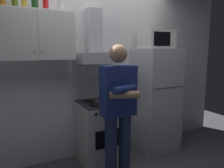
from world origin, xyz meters
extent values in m
plane|color=#4C4C51|center=(0.00, 0.00, 0.00)|extent=(7.00, 7.00, 0.00)
cube|color=white|center=(0.00, 0.60, 1.35)|extent=(4.80, 0.10, 2.70)
cube|color=white|center=(-0.85, 0.38, 1.75)|extent=(0.90, 0.34, 0.60)
cube|color=white|center=(-1.07, 0.20, 1.75)|extent=(0.43, 0.01, 0.58)
cube|color=white|center=(-0.62, 0.20, 1.75)|extent=(0.43, 0.01, 0.58)
sphere|color=#B2B2B7|center=(-0.89, 0.19, 1.57)|extent=(0.02, 0.02, 0.02)
sphere|color=#B2B2B7|center=(-0.81, 0.19, 1.57)|extent=(0.02, 0.02, 0.02)
cube|color=silver|center=(-0.05, 0.25, 0.42)|extent=(0.60, 0.60, 0.85)
cube|color=black|center=(-0.05, 0.25, 0.86)|extent=(0.59, 0.59, 0.01)
cube|color=black|center=(-0.05, -0.05, 0.45)|extent=(0.42, 0.01, 0.24)
cylinder|color=black|center=(-0.18, 0.13, 0.87)|extent=(0.16, 0.16, 0.01)
cylinder|color=black|center=(0.08, 0.13, 0.87)|extent=(0.16, 0.16, 0.01)
cylinder|color=black|center=(-0.18, 0.37, 0.87)|extent=(0.16, 0.16, 0.01)
cylinder|color=black|center=(0.08, 0.37, 0.87)|extent=(0.16, 0.16, 0.01)
cylinder|color=black|center=(-0.25, -0.06, 0.80)|extent=(0.04, 0.02, 0.04)
cylinder|color=black|center=(-0.12, -0.06, 0.80)|extent=(0.04, 0.02, 0.04)
cylinder|color=black|center=(0.02, -0.06, 0.80)|extent=(0.04, 0.02, 0.04)
cylinder|color=black|center=(0.15, -0.06, 0.80)|extent=(0.04, 0.02, 0.04)
cube|color=#B7BABF|center=(-0.05, 0.33, 1.47)|extent=(0.60, 0.44, 0.15)
cube|color=#B7BABF|center=(-0.05, 0.47, 1.85)|extent=(0.20, 0.16, 0.60)
cube|color=silver|center=(0.90, 0.25, 0.80)|extent=(0.60, 0.60, 1.60)
cube|color=#4C4C4C|center=(0.90, -0.05, 1.04)|extent=(0.59, 0.01, 0.01)
cylinder|color=silver|center=(0.65, -0.06, 0.56)|extent=(0.02, 0.02, 0.60)
cube|color=silver|center=(0.90, 0.27, 1.74)|extent=(0.48, 0.36, 0.28)
cube|color=black|center=(0.86, 0.09, 1.74)|extent=(0.30, 0.01, 0.20)
cylinder|color=navy|center=(-0.19, -0.35, 0.42)|extent=(0.14, 0.14, 0.85)
cylinder|color=navy|center=(-0.01, -0.35, 0.42)|extent=(0.14, 0.14, 0.85)
cube|color=navy|center=(-0.10, -0.35, 1.13)|extent=(0.38, 0.20, 0.56)
cylinder|color=navy|center=(-0.10, -0.49, 1.17)|extent=(0.33, 0.17, 0.08)
cylinder|color=tan|center=(-0.10, -0.49, 1.11)|extent=(0.33, 0.17, 0.08)
sphere|color=tan|center=(-0.10, -0.35, 1.54)|extent=(0.20, 0.20, 0.20)
cylinder|color=#B7BABF|center=(0.08, 0.13, 0.93)|extent=(0.18, 0.18, 0.12)
cylinder|color=black|center=(-0.03, 0.13, 0.97)|extent=(0.05, 0.01, 0.01)
cylinder|color=black|center=(0.19, 0.13, 0.97)|extent=(0.05, 0.01, 0.01)
cylinder|color=gold|center=(-0.96, 0.37, 2.11)|extent=(0.06, 0.06, 0.13)
cylinder|color=red|center=(-0.71, 0.39, 2.18)|extent=(0.07, 0.07, 0.27)
camera|label=1|loc=(-1.23, -2.44, 1.58)|focal=34.73mm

